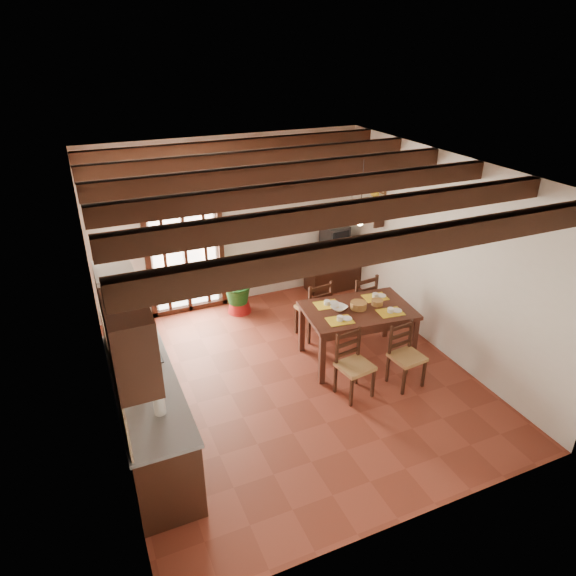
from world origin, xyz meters
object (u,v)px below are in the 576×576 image
sideboard (333,267)px  crt_tv (335,236)px  chair_far_left (314,318)px  chair_far_right (358,311)px  chair_near_right (405,367)px  pendant_lamp (360,216)px  kitchen_counter (150,416)px  dining_table (358,315)px  chair_near_left (354,376)px  potted_plant (238,281)px

sideboard → crt_tv: 0.60m
chair_far_left → chair_far_right: bearing=166.2°
chair_near_right → pendant_lamp: pendant_lamp is taller
kitchen_counter → pendant_lamp: (2.97, 0.79, 1.60)m
chair_near_right → pendant_lamp: size_ratio=1.00×
chair_near_right → chair_far_right: chair_far_right is taller
dining_table → chair_near_right: bearing=-64.2°
chair_far_left → kitchen_counter: bearing=21.1°
chair_near_left → sideboard: chair_near_left is taller
crt_tv → pendant_lamp: size_ratio=0.53×
chair_far_right → sideboard: bearing=-109.7°
chair_far_right → crt_tv: (0.33, 1.42, 0.72)m
kitchen_counter → dining_table: 3.05m
kitchen_counter → chair_far_left: size_ratio=2.39×
kitchen_counter → dining_table: size_ratio=1.45×
sideboard → crt_tv: crt_tv is taller
chair_near_left → crt_tv: crt_tv is taller
kitchen_counter → potted_plant: (1.89, 2.65, 0.10)m
kitchen_counter → chair_near_right: kitchen_counter is taller
sideboard → potted_plant: bearing=-176.0°
pendant_lamp → chair_far_right: bearing=53.6°
dining_table → potted_plant: 2.24m
chair_near_left → chair_far_right: (0.89, 1.41, 0.02)m
pendant_lamp → chair_near_left: bearing=-119.0°
pendant_lamp → potted_plant: bearing=120.0°
dining_table → chair_near_right: 0.94m
chair_far_left → crt_tv: crt_tv is taller
kitchen_counter → chair_near_left: 2.53m
chair_far_left → pendant_lamp: (0.28, -0.68, 1.78)m
sideboard → potted_plant: size_ratio=0.51×
kitchen_counter → sideboard: (3.74, 2.83, -0.06)m
chair_near_left → sideboard: (1.22, 2.84, 0.14)m
sideboard → chair_near_right: bearing=-101.0°
chair_near_right → pendant_lamp: bearing=101.7°
crt_tv → chair_far_right: bearing=-108.7°
potted_plant → sideboard: bearing=5.4°
sideboard → kitchen_counter: bearing=-144.3°
kitchen_counter → sideboard: size_ratio=2.33×
kitchen_counter → chair_near_left: bearing=-0.3°
kitchen_counter → potted_plant: potted_plant is taller
crt_tv → potted_plant: bearing=179.5°
chair_near_left → potted_plant: bearing=94.8°
chair_near_left → pendant_lamp: size_ratio=1.03×
chair_near_right → chair_far_left: size_ratio=0.90×
chair_near_right → potted_plant: size_ratio=0.45×
dining_table → chair_far_left: 0.92m
chair_near_left → chair_far_left: size_ratio=0.93×
kitchen_counter → crt_tv: (3.74, 2.82, 0.54)m
chair_near_right → chair_far_left: 1.67m
chair_near_right → potted_plant: potted_plant is taller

